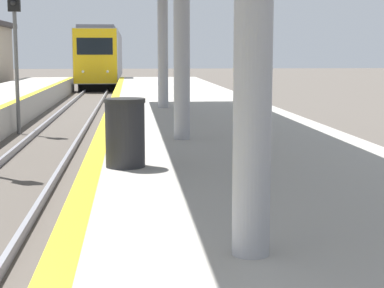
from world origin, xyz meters
name	(u,v)px	position (x,y,z in m)	size (l,w,h in m)	color
train	(103,57)	(0.00, 48.99, 2.18)	(2.80, 22.22, 4.29)	black
signal_far	(15,29)	(-1.28, 17.38, 3.25)	(0.36, 0.31, 4.66)	#595959
trash_bin	(125,133)	(2.13, 6.08, 1.40)	(0.58, 0.58, 0.97)	#262628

